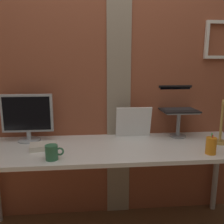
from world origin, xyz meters
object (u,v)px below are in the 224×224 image
object	(u,v)px
monitor	(27,116)
laptop	(176,103)
coffee_mug	(52,152)
whiteboard_panel	(134,122)
pen_cup	(211,146)

from	to	relation	value
monitor	laptop	size ratio (longest dim) A/B	1.34
coffee_mug	whiteboard_panel	bearing A→B (deg)	35.42
coffee_mug	laptop	bearing A→B (deg)	25.56
monitor	whiteboard_panel	bearing A→B (deg)	2.07
monitor	laptop	xyz separation A→B (m)	(1.27, 0.07, 0.07)
whiteboard_panel	laptop	bearing A→B (deg)	5.91
laptop	pen_cup	distance (m)	0.54
whiteboard_panel	pen_cup	world-z (taller)	whiteboard_panel
pen_cup	coffee_mug	xyz separation A→B (m)	(-1.09, 0.00, -0.01)
whiteboard_panel	coffee_mug	xyz separation A→B (m)	(-0.62, -0.44, -0.08)
laptop	coffee_mug	world-z (taller)	laptop
monitor	pen_cup	distance (m)	1.42
monitor	pen_cup	xyz separation A→B (m)	(1.35, -0.41, -0.15)
pen_cup	monitor	bearing A→B (deg)	162.97
pen_cup	laptop	bearing A→B (deg)	99.57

